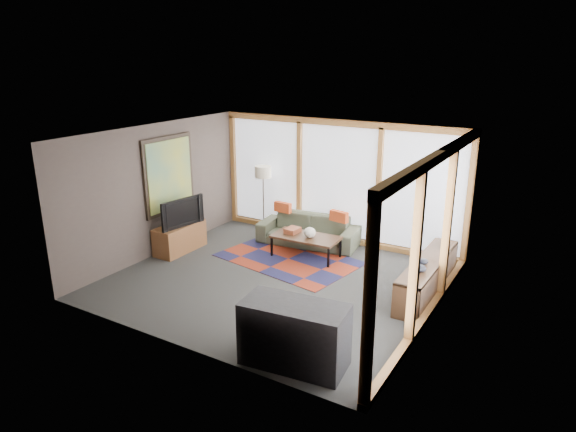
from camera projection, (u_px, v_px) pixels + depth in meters
The scene contains 17 objects.
ground at pixel (277, 280), 9.15m from camera, with size 5.50×5.50×0.00m, color #282825.
room_envelope at pixel (317, 194), 8.91m from camera, with size 5.52×5.02×2.62m.
rug at pixel (288, 259), 10.09m from camera, with size 2.62×1.68×0.01m, color maroon.
sofa at pixel (308, 230), 10.82m from camera, with size 2.10×0.82×0.61m, color #383D2C.
pillow_left at pixel (283, 207), 10.99m from camera, with size 0.39×0.12×0.21m, color #B7411B.
pillow_right at pixel (339, 216), 10.37m from camera, with size 0.40×0.12×0.22m, color #B7411B.
floor_lamp at pixel (263, 198), 11.60m from camera, with size 0.37×0.37×1.48m, color #31241A, non-canonical shape.
coffee_table at pixel (306, 246), 10.15m from camera, with size 1.31×0.66×0.44m, color #302113, non-canonical shape.
book_stack at pixel (292, 230), 10.26m from camera, with size 0.24×0.30×0.10m, color brown.
vase at pixel (310, 233), 9.97m from camera, with size 0.24×0.24×0.21m, color beige.
bookshelf at pixel (427, 276), 8.63m from camera, with size 0.42×2.34×0.58m, color #302113, non-canonical shape.
bowl_a at pixel (420, 268), 8.09m from camera, with size 0.22×0.22×0.11m, color black.
bowl_b at pixel (423, 261), 8.38m from camera, with size 0.18×0.18×0.09m, color black.
shelf_picture at pixel (446, 235), 9.05m from camera, with size 0.04×0.34×0.45m, color black.
tv_console at pixel (180, 238), 10.45m from camera, with size 0.47×1.13×0.56m, color brown.
television at pixel (180, 212), 10.22m from camera, with size 1.01×0.13×0.58m, color black.
bar_counter at pixel (294, 334), 6.58m from camera, with size 1.36×0.63×0.86m, color black.
Camera 1 is at (4.45, -7.09, 3.88)m, focal length 32.00 mm.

